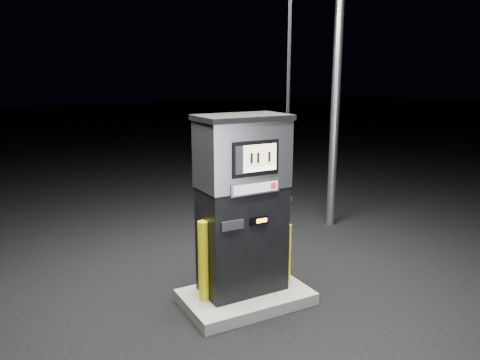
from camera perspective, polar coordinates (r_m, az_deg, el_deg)
name	(u,v)px	position (r m, az deg, el deg)	size (l,w,h in m)	color
ground	(246,302)	(6.27, 0.69, -14.67)	(80.00, 80.00, 0.00)	black
pump_island	(246,297)	(6.23, 0.69, -14.06)	(1.60, 1.00, 0.15)	slate
fuel_dispenser	(243,203)	(5.86, 0.33, -2.82)	(1.24, 0.68, 4.70)	black
bollard_left	(204,261)	(5.81, -4.44, -9.84)	(0.14, 0.14, 1.02)	yellow
bollard_right	(287,252)	(6.41, 5.77, -8.78)	(0.10, 0.10, 0.78)	yellow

